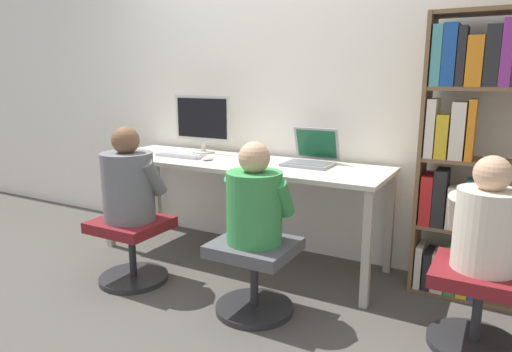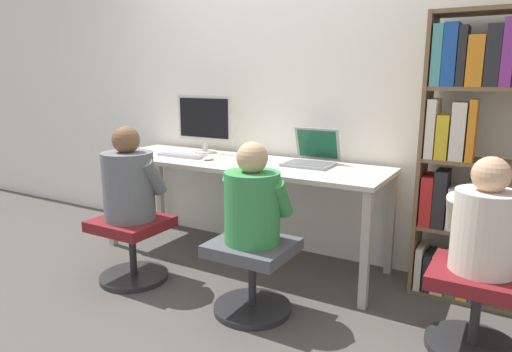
{
  "view_description": "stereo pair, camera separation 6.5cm",
  "coord_description": "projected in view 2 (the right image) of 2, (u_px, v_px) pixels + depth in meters",
  "views": [
    {
      "loc": [
        1.72,
        -2.5,
        1.37
      ],
      "look_at": [
        0.25,
        0.15,
        0.71
      ],
      "focal_mm": 32.0,
      "sensor_mm": 36.0,
      "label": 1
    },
    {
      "loc": [
        1.77,
        -2.47,
        1.37
      ],
      "look_at": [
        0.25,
        0.15,
        0.71
      ],
      "focal_mm": 32.0,
      "sensor_mm": 36.0,
      "label": 2
    }
  ],
  "objects": [
    {
      "name": "computer_mouse_by_keyboard",
      "position": [
        209.0,
        158.0,
        3.4
      ],
      "size": [
        0.07,
        0.1,
        0.03
      ],
      "color": "silver",
      "rests_on": "desk"
    },
    {
      "name": "bookshelf",
      "position": [
        473.0,
        161.0,
        2.71
      ],
      "size": [
        0.84,
        0.28,
        1.74
      ],
      "color": "brown",
      "rests_on": "ground_plane"
    },
    {
      "name": "person_near_shelf",
      "position": [
        486.0,
        224.0,
        2.2
      ],
      "size": [
        0.37,
        0.3,
        0.57
      ],
      "color": "beige",
      "rests_on": "office_chair_side"
    },
    {
      "name": "person_at_monitor",
      "position": [
        129.0,
        181.0,
        3.01
      ],
      "size": [
        0.41,
        0.34,
        0.62
      ],
      "color": "slate",
      "rests_on": "office_chair_left"
    },
    {
      "name": "ground_plane",
      "position": [
        215.0,
        273.0,
        3.25
      ],
      "size": [
        14.0,
        14.0,
        0.0
      ],
      "primitive_type": "plane",
      "color": "#4C4742"
    },
    {
      "name": "desk",
      "position": [
        239.0,
        170.0,
        3.38
      ],
      "size": [
        2.2,
        0.67,
        0.76
      ],
      "color": "beige",
      "rests_on": "ground_plane"
    },
    {
      "name": "person_at_laptop",
      "position": [
        253.0,
        201.0,
        2.59
      ],
      "size": [
        0.39,
        0.32,
        0.58
      ],
      "color": "#388C47",
      "rests_on": "office_chair_right"
    },
    {
      "name": "keyboard",
      "position": [
        182.0,
        155.0,
        3.55
      ],
      "size": [
        0.39,
        0.14,
        0.03
      ],
      "color": "#B2B2B7",
      "rests_on": "desk"
    },
    {
      "name": "laptop",
      "position": [
        311.0,
        157.0,
        3.21
      ],
      "size": [
        0.33,
        0.32,
        0.25
      ],
      "color": "gray",
      "rests_on": "desk"
    },
    {
      "name": "office_chair_right",
      "position": [
        252.0,
        270.0,
        2.67
      ],
      "size": [
        0.46,
        0.46,
        0.44
      ],
      "color": "#262628",
      "rests_on": "ground_plane"
    },
    {
      "name": "desktop_monitor",
      "position": [
        204.0,
        122.0,
        3.69
      ],
      "size": [
        0.53,
        0.18,
        0.47
      ],
      "color": "beige",
      "rests_on": "desk"
    },
    {
      "name": "wall_back",
      "position": [
        266.0,
        86.0,
        3.59
      ],
      "size": [
        10.0,
        0.05,
        2.6
      ],
      "color": "white",
      "rests_on": "ground_plane"
    },
    {
      "name": "office_chair_left",
      "position": [
        132.0,
        243.0,
        3.1
      ],
      "size": [
        0.46,
        0.46,
        0.44
      ],
      "color": "#262628",
      "rests_on": "ground_plane"
    },
    {
      "name": "office_chair_side",
      "position": [
        477.0,
        303.0,
        2.28
      ],
      "size": [
        0.46,
        0.46,
        0.44
      ],
      "color": "#262628",
      "rests_on": "ground_plane"
    }
  ]
}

